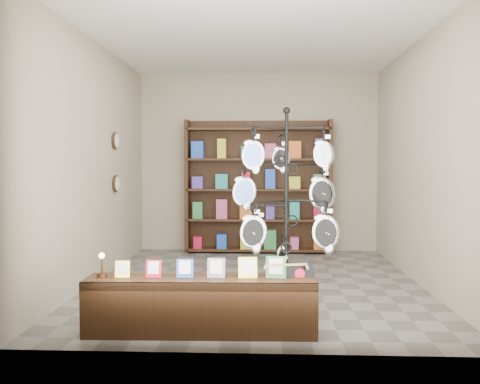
# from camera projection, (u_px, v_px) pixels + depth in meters

# --- Properties ---
(ground) EXTENTS (5.00, 5.00, 0.00)m
(ground) POSITION_uv_depth(u_px,v_px,m) (256.00, 282.00, 6.65)
(ground) COLOR slate
(ground) RESTS_ON ground
(room_envelope) EXTENTS (5.00, 5.00, 5.00)m
(room_envelope) POSITION_uv_depth(u_px,v_px,m) (256.00, 133.00, 6.55)
(room_envelope) COLOR #B0A48E
(room_envelope) RESTS_ON ground
(display_tree) EXTENTS (1.01, 0.94, 1.98)m
(display_tree) POSITION_uv_depth(u_px,v_px,m) (286.00, 201.00, 4.79)
(display_tree) COLOR black
(display_tree) RESTS_ON ground
(front_shelf) EXTENTS (2.00, 0.45, 0.70)m
(front_shelf) POSITION_uv_depth(u_px,v_px,m) (201.00, 305.00, 4.64)
(front_shelf) COLOR black
(front_shelf) RESTS_ON ground
(back_shelving) EXTENTS (2.42, 0.36, 2.20)m
(back_shelving) POSITION_uv_depth(u_px,v_px,m) (258.00, 191.00, 8.89)
(back_shelving) COLOR black
(back_shelving) RESTS_ON ground
(wall_clocks) EXTENTS (0.03, 0.24, 0.84)m
(wall_clocks) POSITION_uv_depth(u_px,v_px,m) (116.00, 162.00, 7.46)
(wall_clocks) COLOR black
(wall_clocks) RESTS_ON ground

